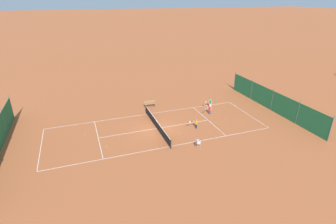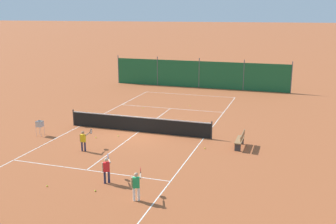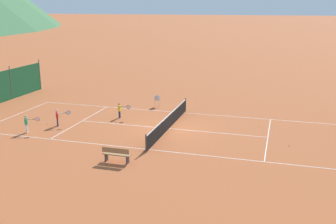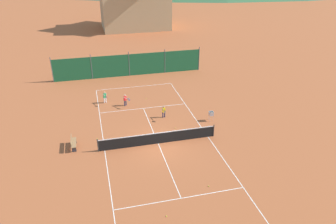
# 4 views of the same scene
# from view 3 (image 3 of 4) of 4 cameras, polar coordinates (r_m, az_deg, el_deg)

# --- Properties ---
(ground_plane) EXTENTS (600.00, 600.00, 0.00)m
(ground_plane) POSITION_cam_3_polar(r_m,az_deg,el_deg) (26.12, 0.14, -2.41)
(ground_plane) COLOR #A8542D
(court_line_markings) EXTENTS (8.25, 23.85, 0.01)m
(court_line_markings) POSITION_cam_3_polar(r_m,az_deg,el_deg) (26.12, 0.14, -2.41)
(court_line_markings) COLOR white
(court_line_markings) RESTS_ON ground
(tennis_net) EXTENTS (9.18, 0.08, 1.06)m
(tennis_net) POSITION_cam_3_polar(r_m,az_deg,el_deg) (25.98, 0.14, -1.36)
(tennis_net) COLOR #2D2D2D
(tennis_net) RESTS_ON ground
(player_near_service) EXTENTS (0.38, 0.97, 1.11)m
(player_near_service) POSITION_cam_3_polar(r_m,az_deg,el_deg) (28.59, -6.97, 0.40)
(player_near_service) COLOR #23284C
(player_near_service) RESTS_ON ground
(player_far_service) EXTENTS (0.37, 1.03, 1.17)m
(player_far_service) POSITION_cam_3_polar(r_m,az_deg,el_deg) (26.67, -19.78, -1.43)
(player_far_service) COLOR white
(player_far_service) RESTS_ON ground
(player_near_baseline) EXTENTS (0.53, 0.97, 1.15)m
(player_near_baseline) POSITION_cam_3_polar(r_m,az_deg,el_deg) (27.52, -15.69, -0.61)
(player_near_baseline) COLOR #23284C
(player_near_baseline) RESTS_ON ground
(tennis_ball_by_net_left) EXTENTS (0.07, 0.07, 0.07)m
(tennis_ball_by_net_left) POSITION_cam_3_polar(r_m,az_deg,el_deg) (22.64, -7.52, -5.31)
(tennis_ball_by_net_left) COLOR #CCE033
(tennis_ball_by_net_left) RESTS_ON ground
(tennis_ball_near_corner) EXTENTS (0.07, 0.07, 0.07)m
(tennis_ball_near_corner) POSITION_cam_3_polar(r_m,az_deg,el_deg) (27.12, 13.18, -2.09)
(tennis_ball_near_corner) COLOR #CCE033
(tennis_ball_near_corner) RESTS_ON ground
(tennis_ball_far_corner) EXTENTS (0.07, 0.07, 0.07)m
(tennis_ball_far_corner) POSITION_cam_3_polar(r_m,az_deg,el_deg) (28.42, -2.56, -0.88)
(tennis_ball_far_corner) COLOR #CCE033
(tennis_ball_far_corner) RESTS_ON ground
(tennis_ball_service_box) EXTENTS (0.07, 0.07, 0.07)m
(tennis_ball_service_box) POSITION_cam_3_polar(r_m,az_deg,el_deg) (28.25, -17.13, -1.67)
(tennis_ball_service_box) COLOR #CCE033
(tennis_ball_service_box) RESTS_ON ground
(tennis_ball_mid_court) EXTENTS (0.07, 0.07, 0.07)m
(tennis_ball_mid_court) POSITION_cam_3_polar(r_m,az_deg,el_deg) (24.03, 17.15, -4.65)
(tennis_ball_mid_court) COLOR #CCE033
(tennis_ball_mid_court) RESTS_ON ground
(tennis_ball_by_net_right) EXTENTS (0.07, 0.07, 0.07)m
(tennis_ball_by_net_right) POSITION_cam_3_polar(r_m,az_deg,el_deg) (27.20, -1.94, -1.63)
(tennis_ball_by_net_right) COLOR #CCE033
(tennis_ball_by_net_right) RESTS_ON ground
(tennis_ball_alley_right) EXTENTS (0.07, 0.07, 0.07)m
(tennis_ball_alley_right) POSITION_cam_3_polar(r_m,az_deg,el_deg) (30.10, -15.27, -0.50)
(tennis_ball_alley_right) COLOR #CCE033
(tennis_ball_alley_right) RESTS_ON ground
(ball_hopper) EXTENTS (0.36, 0.36, 0.89)m
(ball_hopper) POSITION_cam_3_polar(r_m,az_deg,el_deg) (31.56, -1.58, 1.93)
(ball_hopper) COLOR #B7B7BC
(ball_hopper) RESTS_ON ground
(courtside_bench) EXTENTS (0.36, 1.50, 0.84)m
(courtside_bench) POSITION_cam_3_polar(r_m,az_deg,el_deg) (20.67, -7.49, -6.10)
(courtside_bench) COLOR olive
(courtside_bench) RESTS_ON ground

